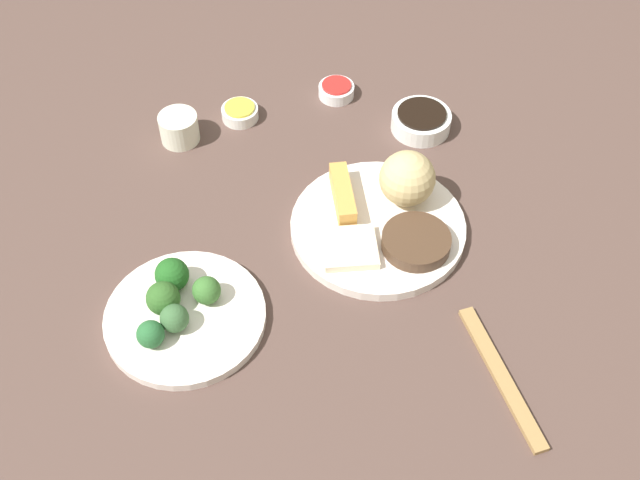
{
  "coord_description": "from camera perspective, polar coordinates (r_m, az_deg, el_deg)",
  "views": [
    {
      "loc": [
        0.75,
        0.11,
        0.93
      ],
      "look_at": [
        0.05,
        -0.05,
        0.06
      ],
      "focal_mm": 45.22,
      "sensor_mm": 36.0,
      "label": 1
    }
  ],
  "objects": [
    {
      "name": "spring_roll",
      "position": [
        1.2,
        1.62,
        3.21
      ],
      "size": [
        0.11,
        0.06,
        0.03
      ],
      "primitive_type": "cube",
      "rotation": [
        0.0,
        0.0,
        0.36
      ],
      "color": "gold",
      "rests_on": "main_plate"
    },
    {
      "name": "sauce_ramekin_hot_mustard",
      "position": [
        1.37,
        -5.68,
        8.92
      ],
      "size": [
        0.06,
        0.06,
        0.02
      ],
      "primitive_type": "cylinder",
      "color": "white",
      "rests_on": "tabletop"
    },
    {
      "name": "soy_sauce_bowl",
      "position": [
        1.36,
        7.16,
        8.33
      ],
      "size": [
        0.1,
        0.1,
        0.03
      ],
      "primitive_type": "cylinder",
      "color": "white",
      "rests_on": "tabletop"
    },
    {
      "name": "sauce_ramekin_hot_mustard_liquid",
      "position": [
        1.37,
        -5.72,
        9.31
      ],
      "size": [
        0.05,
        0.05,
        0.0
      ],
      "primitive_type": "cylinder",
      "color": "gold",
      "rests_on": "sauce_ramekin_hot_mustard"
    },
    {
      "name": "rice_scoop",
      "position": [
        1.2,
        6.2,
        4.35
      ],
      "size": [
        0.08,
        0.08,
        0.08
      ],
      "primitive_type": "sphere",
      "color": "tan",
      "rests_on": "main_plate"
    },
    {
      "name": "sauce_ramekin_sweet_and_sour",
      "position": [
        1.41,
        1.17,
        10.51
      ],
      "size": [
        0.06,
        0.06,
        0.02
      ],
      "primitive_type": "cylinder",
      "color": "white",
      "rests_on": "tabletop"
    },
    {
      "name": "broccoli_floret_0",
      "position": [
        1.1,
        -11.04,
        -4.07
      ],
      "size": [
        0.05,
        0.05,
        0.05
      ],
      "primitive_type": "sphere",
      "color": "#2F5D24",
      "rests_on": "broccoli_plate"
    },
    {
      "name": "broccoli_floret_3",
      "position": [
        1.07,
        -11.9,
        -6.54
      ],
      "size": [
        0.04,
        0.04,
        0.04
      ],
      "primitive_type": "sphere",
      "color": "#276232",
      "rests_on": "broccoli_plate"
    },
    {
      "name": "broccoli_plate",
      "position": [
        1.11,
        -9.51,
        -5.41
      ],
      "size": [
        0.22,
        0.22,
        0.01
      ],
      "primitive_type": "cylinder",
      "color": "white",
      "rests_on": "tabletop"
    },
    {
      "name": "crab_rangoon_wonton",
      "position": [
        1.15,
        2.13,
        -0.58
      ],
      "size": [
        0.1,
        0.1,
        0.01
      ],
      "primitive_type": "cube",
      "rotation": [
        0.0,
        0.0,
        0.32
      ],
      "color": "beige",
      "rests_on": "main_plate"
    },
    {
      "name": "broccoli_floret_2",
      "position": [
        1.1,
        -8.03,
        -3.55
      ],
      "size": [
        0.04,
        0.04,
        0.04
      ],
      "primitive_type": "sphere",
      "color": "#396D2E",
      "rests_on": "broccoli_plate"
    },
    {
      "name": "chopsticks_pair",
      "position": [
        1.08,
        12.71,
        -9.41
      ],
      "size": [
        0.2,
        0.13,
        0.01
      ],
      "primitive_type": "cube",
      "rotation": [
        0.0,
        0.0,
        0.55
      ],
      "color": "#A07A48",
      "rests_on": "tabletop"
    },
    {
      "name": "stir_fry_heap",
      "position": [
        1.16,
        6.82,
        -0.12
      ],
      "size": [
        0.1,
        0.1,
        0.02
      ],
      "primitive_type": "cylinder",
      "color": "#473121",
      "rests_on": "main_plate"
    },
    {
      "name": "teacup",
      "position": [
        1.34,
        -9.95,
        7.81
      ],
      "size": [
        0.06,
        0.06,
        0.05
      ],
      "primitive_type": "cylinder",
      "color": "white",
      "rests_on": "tabletop"
    },
    {
      "name": "tabletop",
      "position": [
        1.2,
        2.86,
        -0.25
      ],
      "size": [
        2.2,
        2.2,
        0.02
      ],
      "primitive_type": "cube",
      "color": "#503C35",
      "rests_on": "ground"
    },
    {
      "name": "sauce_ramekin_sweet_and_sour_liquid",
      "position": [
        1.4,
        1.17,
        10.89
      ],
      "size": [
        0.05,
        0.05,
        0.0
      ],
      "primitive_type": "cylinder",
      "color": "red",
      "rests_on": "sauce_ramekin_sweet_and_sour"
    },
    {
      "name": "broccoli_floret_1",
      "position": [
        1.12,
        -10.44,
        -2.43
      ],
      "size": [
        0.05,
        0.05,
        0.05
      ],
      "primitive_type": "sphere",
      "color": "#1F5A1E",
      "rests_on": "broccoli_plate"
    },
    {
      "name": "broccoli_floret_4",
      "position": [
        1.08,
        -10.26,
        -5.47
      ],
      "size": [
        0.04,
        0.04,
        0.04
      ],
      "primitive_type": "sphere",
      "color": "#396237",
      "rests_on": "broccoli_plate"
    },
    {
      "name": "soy_sauce_bowl_liquid",
      "position": [
        1.34,
        7.23,
        8.87
      ],
      "size": [
        0.08,
        0.08,
        0.0
      ],
      "primitive_type": "cylinder",
      "color": "black",
      "rests_on": "soy_sauce_bowl"
    },
    {
      "name": "main_plate",
      "position": [
        1.2,
        4.11,
        0.91
      ],
      "size": [
        0.26,
        0.26,
        0.02
      ],
      "primitive_type": "cylinder",
      "color": "white",
      "rests_on": "tabletop"
    }
  ]
}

